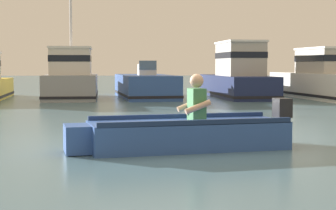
# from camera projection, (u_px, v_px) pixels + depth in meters

# --- Properties ---
(ground_plane) EXTENTS (120.00, 120.00, 0.00)m
(ground_plane) POSITION_uv_depth(u_px,v_px,m) (161.00, 142.00, 9.32)
(ground_plane) COLOR slate
(rowboat_with_person) EXTENTS (3.71, 1.70, 1.19)m
(rowboat_with_person) POSITION_uv_depth(u_px,v_px,m) (183.00, 133.00, 8.53)
(rowboat_with_person) COLOR #2D519E
(rowboat_with_person) RESTS_ON ground
(moored_boat_grey) EXTENTS (2.25, 4.70, 4.11)m
(moored_boat_grey) POSITION_uv_depth(u_px,v_px,m) (72.00, 79.00, 21.17)
(moored_boat_grey) COLOR gray
(moored_boat_grey) RESTS_ON ground
(moored_boat_blue) EXTENTS (2.73, 5.49, 1.51)m
(moored_boat_blue) POSITION_uv_depth(u_px,v_px,m) (145.00, 87.00, 22.00)
(moored_boat_blue) COLOR #2D519E
(moored_boat_blue) RESTS_ON ground
(moored_boat_navy) EXTENTS (2.37, 6.56, 2.30)m
(moored_boat_navy) POSITION_uv_depth(u_px,v_px,m) (237.00, 77.00, 22.36)
(moored_boat_navy) COLOR #19234C
(moored_boat_navy) RESTS_ON ground
(moored_boat_white) EXTENTS (2.30, 6.49, 2.02)m
(moored_boat_white) POSITION_uv_depth(u_px,v_px,m) (318.00, 79.00, 21.59)
(moored_boat_white) COLOR white
(moored_boat_white) RESTS_ON ground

